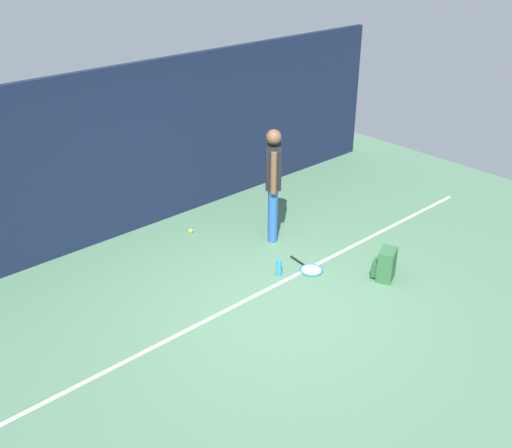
{
  "coord_description": "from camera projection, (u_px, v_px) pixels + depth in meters",
  "views": [
    {
      "loc": [
        -4.32,
        -4.4,
        4.33
      ],
      "look_at": [
        0.0,
        0.4,
        1.0
      ],
      "focal_mm": 41.9,
      "sensor_mm": 36.0,
      "label": 1
    }
  ],
  "objects": [
    {
      "name": "tennis_player",
      "position": [
        273.0,
        178.0,
        8.62
      ],
      "size": [
        0.43,
        0.44,
        1.7
      ],
      "rotation": [
        0.0,
        0.0,
        -2.31
      ],
      "color": "#2659A5",
      "rests_on": "ground"
    },
    {
      "name": "tennis_racket",
      "position": [
        310.0,
        269.0,
        8.21
      ],
      "size": [
        0.36,
        0.63,
        0.03
      ],
      "rotation": [
        0.0,
        0.0,
        4.6
      ],
      "color": "black",
      "rests_on": "ground"
    },
    {
      "name": "court_line",
      "position": [
        258.0,
        294.0,
        7.69
      ],
      "size": [
        9.0,
        0.05,
        0.0
      ],
      "primitive_type": "cube",
      "color": "white",
      "rests_on": "ground"
    },
    {
      "name": "backpack",
      "position": [
        385.0,
        265.0,
        7.93
      ],
      "size": [
        0.36,
        0.36,
        0.44
      ],
      "rotation": [
        0.0,
        0.0,
        3.56
      ],
      "color": "#2D6038",
      "rests_on": "ground"
    },
    {
      "name": "tennis_ball_near_player",
      "position": [
        191.0,
        231.0,
        9.17
      ],
      "size": [
        0.07,
        0.07,
        0.07
      ],
      "primitive_type": "sphere",
      "color": "#CCE033",
      "rests_on": "ground"
    },
    {
      "name": "ground_plane",
      "position": [
        277.0,
        306.0,
        7.46
      ],
      "size": [
        12.0,
        12.0,
        0.0
      ],
      "primitive_type": "plane",
      "color": "#4C7556"
    },
    {
      "name": "back_fence",
      "position": [
        139.0,
        149.0,
        8.86
      ],
      "size": [
        10.0,
        0.1,
        2.52
      ],
      "primitive_type": "cube",
      "color": "#141E38",
      "rests_on": "ground"
    },
    {
      "name": "water_bottle",
      "position": [
        279.0,
        268.0,
        8.04
      ],
      "size": [
        0.07,
        0.07,
        0.24
      ],
      "primitive_type": "cylinder",
      "color": "#268CD8",
      "rests_on": "ground"
    }
  ]
}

